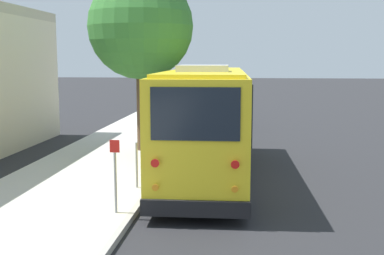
# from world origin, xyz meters

# --- Properties ---
(ground_plane) EXTENTS (160.00, 160.00, 0.00)m
(ground_plane) POSITION_xyz_m (0.00, 0.00, 0.00)
(ground_plane) COLOR #28282B
(sidewalk_slab) EXTENTS (80.00, 4.45, 0.15)m
(sidewalk_slab) POSITION_xyz_m (0.00, 4.07, 0.07)
(sidewalk_slab) COLOR beige
(sidewalk_slab) RESTS_ON ground
(curb_strip) EXTENTS (80.00, 0.14, 0.15)m
(curb_strip) POSITION_xyz_m (0.00, 1.77, 0.07)
(curb_strip) COLOR #AAA69D
(curb_strip) RESTS_ON ground
(shuttle_bus) EXTENTS (9.66, 2.80, 3.44)m
(shuttle_bus) POSITION_xyz_m (1.44, 0.40, 1.84)
(shuttle_bus) COLOR yellow
(shuttle_bus) RESTS_ON ground
(parked_sedan_blue) EXTENTS (4.24, 1.79, 1.30)m
(parked_sedan_blue) POSITION_xyz_m (12.86, 0.74, 0.60)
(parked_sedan_blue) COLOR navy
(parked_sedan_blue) RESTS_ON ground
(parked_sedan_white) EXTENTS (4.33, 1.95, 1.26)m
(parked_sedan_white) POSITION_xyz_m (19.10, 0.77, 0.58)
(parked_sedan_white) COLOR silver
(parked_sedan_white) RESTS_ON ground
(street_tree) EXTENTS (3.91, 3.91, 7.18)m
(street_tree) POSITION_xyz_m (4.79, 3.10, 5.04)
(street_tree) COLOR brown
(street_tree) RESTS_ON sidewalk_slab
(sign_post_near) EXTENTS (0.06, 0.22, 1.67)m
(sign_post_near) POSITION_xyz_m (-2.88, 2.13, 1.01)
(sign_post_near) COLOR gray
(sign_post_near) RESTS_ON sidewalk_slab
(sign_post_far) EXTENTS (0.06, 0.06, 1.23)m
(sign_post_far) POSITION_xyz_m (-0.70, 2.13, 0.77)
(sign_post_far) COLOR gray
(sign_post_far) RESTS_ON sidewalk_slab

